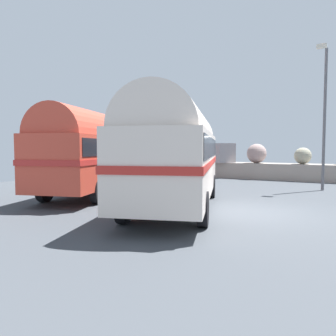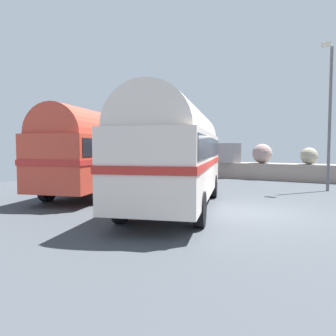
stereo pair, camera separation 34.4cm
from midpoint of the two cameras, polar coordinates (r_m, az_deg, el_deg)
ground at (r=10.93m, az=15.63°, el=-7.74°), size 32.00×26.00×0.02m
breakwater at (r=22.36m, az=23.75°, el=-0.16°), size 31.36×2.82×2.49m
vintage_coach at (r=11.21m, az=2.47°, el=3.17°), size 5.06×8.89×3.70m
second_coach at (r=15.13m, az=-11.23°, el=3.21°), size 4.94×8.90×3.70m
lamp_post at (r=17.56m, az=27.28°, el=8.98°), size 0.46×0.98×6.98m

